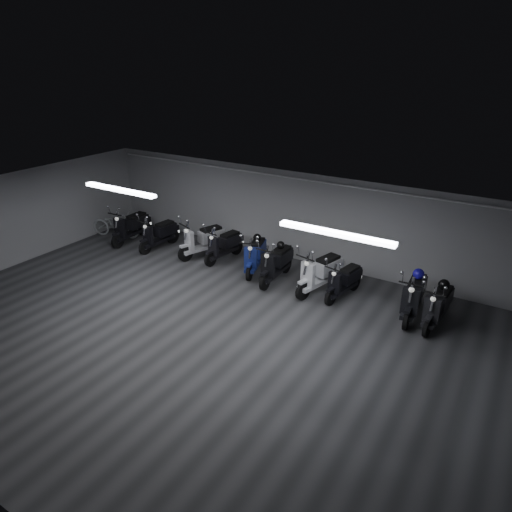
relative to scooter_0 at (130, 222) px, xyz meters
The scene contains 22 objects.
floor 6.33m from the scooter_0, 31.87° to the right, with size 14.00×10.00×0.01m, color #313133.
ceiling 6.62m from the scooter_0, 31.87° to the right, with size 14.00×10.00×0.01m, color slate.
back_wall 5.64m from the scooter_0, 17.52° to the left, with size 14.00×0.01×2.80m, color gray.
left_wall 3.77m from the scooter_0, 116.64° to the right, with size 0.01×10.00×2.80m, color gray.
fluor_strip_left 3.86m from the scooter_0, 44.75° to the right, with size 2.40×0.18×0.08m, color white.
fluor_strip_right 8.89m from the scooter_0, 15.54° to the right, with size 2.40×0.18×0.08m, color white.
conduit 5.89m from the scooter_0, 16.68° to the left, with size 0.05×0.05×13.60m, color white.
scooter_0 is the anchor object (origin of this frame).
scooter_1 1.24m from the scooter_0, ahead, with size 0.61×1.82×1.36m, color black, non-canonical shape.
scooter_2 2.89m from the scooter_0, ahead, with size 0.65×1.96×1.46m, color silver, non-canonical shape.
scooter_3 3.65m from the scooter_0, ahead, with size 0.60×1.80×1.34m, color black, non-canonical shape.
scooter_4 4.89m from the scooter_0, ahead, with size 0.62×1.87×1.39m, color navy, non-canonical shape.
scooter_5 5.72m from the scooter_0, ahead, with size 0.65×1.94×1.44m, color black, non-canonical shape.
scooter_6 7.05m from the scooter_0, ahead, with size 0.67×2.00×1.49m, color silver, non-canonical shape.
scooter_7 7.73m from the scooter_0, ahead, with size 0.57×1.71×1.27m, color black, non-canonical shape.
scooter_8 9.54m from the scooter_0, ahead, with size 0.66×1.97×1.47m, color black, non-canonical shape.
scooter_9 10.13m from the scooter_0, ahead, with size 0.61×1.83×1.36m, color black, non-canonical shape.
bicycle 0.83m from the scooter_0, behind, with size 0.63×1.78×1.15m, color silver.
helmet_0 5.73m from the scooter_0, ahead, with size 0.23×0.23×0.23m, color black.
helmet_1 9.54m from the scooter_0, ahead, with size 0.28×0.28×0.28m, color #170D95.
helmet_2 4.84m from the scooter_0, ahead, with size 0.24×0.24×0.24m, color black.
helmet_3 10.16m from the scooter_0, ahead, with size 0.26×0.26×0.26m, color black.
Camera 1 is at (6.08, -6.95, 5.95)m, focal length 32.04 mm.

